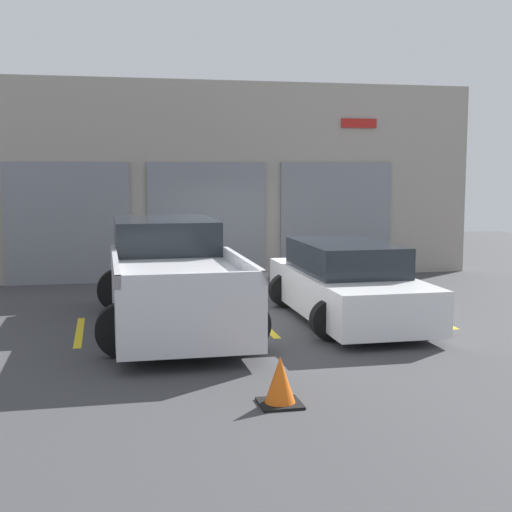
% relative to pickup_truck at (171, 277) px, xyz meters
% --- Properties ---
extents(ground_plane, '(28.00, 28.00, 0.00)m').
position_rel_pickup_truck_xyz_m(ground_plane, '(1.51, 1.86, -0.81)').
color(ground_plane, '#3D3D3F').
extents(shophouse_building, '(12.93, 0.68, 4.68)m').
position_rel_pickup_truck_xyz_m(shophouse_building, '(1.50, 5.14, 1.48)').
color(shophouse_building, '#9E9389').
rests_on(shophouse_building, ground).
extents(pickup_truck, '(2.48, 5.53, 1.71)m').
position_rel_pickup_truck_xyz_m(pickup_truck, '(0.00, 0.00, 0.00)').
color(pickup_truck, silver).
rests_on(pickup_truck, ground).
extents(sedan_white, '(2.11, 4.45, 1.35)m').
position_rel_pickup_truck_xyz_m(sedan_white, '(3.01, -0.26, -0.18)').
color(sedan_white, white).
rests_on(sedan_white, ground).
extents(parking_stripe_far_left, '(0.12, 2.20, 0.01)m').
position_rel_pickup_truck_xyz_m(parking_stripe_far_left, '(-1.51, -0.29, -0.81)').
color(parking_stripe_far_left, gold).
rests_on(parking_stripe_far_left, ground).
extents(parking_stripe_left, '(0.12, 2.20, 0.01)m').
position_rel_pickup_truck_xyz_m(parking_stripe_left, '(1.51, -0.29, -0.81)').
color(parking_stripe_left, gold).
rests_on(parking_stripe_left, ground).
extents(parking_stripe_centre, '(0.12, 2.20, 0.01)m').
position_rel_pickup_truck_xyz_m(parking_stripe_centre, '(4.52, -0.29, -0.81)').
color(parking_stripe_centre, gold).
rests_on(parking_stripe_centre, ground).
extents(traffic_cone, '(0.47, 0.47, 0.55)m').
position_rel_pickup_truck_xyz_m(traffic_cone, '(0.79, -4.44, -0.56)').
color(traffic_cone, black).
rests_on(traffic_cone, ground).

